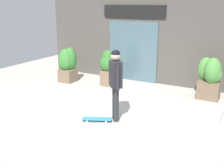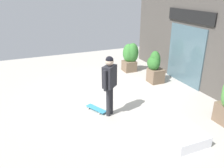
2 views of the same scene
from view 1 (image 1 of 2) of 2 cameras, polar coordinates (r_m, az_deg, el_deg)
The scene contains 8 objects.
ground_plane at distance 8.23m, azimuth -4.33°, elevation -4.00°, with size 12.00×12.00×0.00m, color #B2ADA3.
building_facade at distance 10.48m, azimuth 4.84°, elevation 10.04°, with size 7.28×0.31×3.46m.
skateboarder at distance 6.74m, azimuth 0.73°, elevation 1.29°, with size 0.47×0.49×1.78m.
skateboard at distance 7.01m, azimuth -3.11°, elevation -7.14°, with size 0.76×0.50×0.08m.
planter_box_left at distance 8.87m, azimuth 19.42°, elevation 1.47°, with size 0.75×0.69×1.31m.
planter_box_right at distance 9.84m, azimuth -0.74°, elevation 3.32°, with size 0.62×0.60×1.26m.
planter_box_mid at distance 10.46m, azimuth -9.11°, elevation 4.34°, with size 0.60×0.67×1.27m.
snow_ledge at distance 7.56m, azimuth 16.27°, elevation -5.41°, with size 1.40×0.90×0.27m, color white.
Camera 1 is at (4.27, -6.42, 2.85)m, focal length 44.75 mm.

